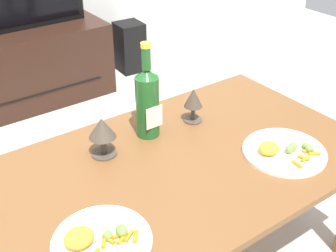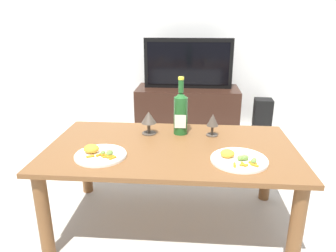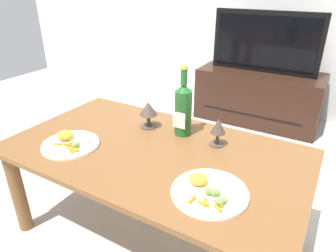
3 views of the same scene
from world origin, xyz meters
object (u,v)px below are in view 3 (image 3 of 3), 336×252
Objects in this scene: dinner_plate_right at (209,191)px; dining_table at (154,163)px; goblet_left at (148,110)px; goblet_right at (218,128)px; tv_screen at (266,42)px; wine_bottle at (183,108)px; dinner_plate_left at (71,143)px; tv_stand at (258,96)px.

dining_table is at bearing 154.20° from dinner_plate_right.
goblet_left reaches higher than goblet_right.
dining_table is 0.30m from goblet_left.
tv_screen is 1.49m from wine_bottle.
goblet_right is (0.19, -0.02, -0.05)m from wine_bottle.
goblet_right is 0.48× the size of dinner_plate_right.
wine_bottle reaches higher than dinner_plate_right.
dinner_plate_right is (0.50, -0.36, -0.08)m from goblet_left.
dinner_plate_left is at bearing -149.09° from goblet_right.
goblet_left is (-0.15, 0.19, 0.17)m from dining_table.
wine_bottle reaches higher than goblet_left.
dinner_plate_left reaches higher than dinner_plate_right.
goblet_right reaches higher than dinner_plate_left.
dinner_plate_left is at bearing -154.73° from dining_table.
dinner_plate_right is (0.11, -0.36, -0.08)m from goblet_right.
wine_bottle is 0.20m from goblet_left.
dinner_plate_left is (-0.40, -0.37, -0.13)m from wine_bottle.
tv_screen is at bearing 82.10° from goblet_left.
tv_screen reaches higher than goblet_right.
tv_stand is 4.05× the size of dinner_plate_left.
dining_table is 3.90× the size of wine_bottle.
goblet_left is at bearing -174.44° from wine_bottle.
dining_table is 4.82× the size of dinner_plate_right.
wine_bottle is 0.20m from goblet_right.
tv_stand is 1.56m from goblet_right.
dining_table is 9.68× the size of goblet_left.
tv_stand is at bearing 98.90° from dinner_plate_right.
goblet_left is at bearing -97.89° from tv_stand.
dining_table is 0.40m from dinner_plate_right.
dining_table is 5.15× the size of dinner_plate_left.
tv_screen is 1.89m from dinner_plate_right.
goblet_left is (-0.21, -1.50, -0.13)m from tv_screen.
goblet_right is (0.18, -1.50, -0.13)m from tv_screen.
goblet_left is 0.62m from dinner_plate_right.
wine_bottle is at bearing 5.56° from goblet_left.
dinner_plate_left reaches higher than tv_stand.
dinner_plate_right is (0.29, -1.86, 0.28)m from tv_stand.
goblet_left is 0.39m from goblet_right.
dinner_plate_right reaches higher than dining_table.
dining_table is at bearing -101.95° from wine_bottle.
goblet_right reaches higher than dining_table.
goblet_left is (-0.21, -1.50, 0.37)m from tv_stand.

